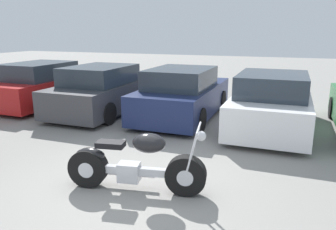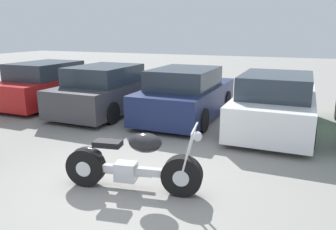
# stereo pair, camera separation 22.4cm
# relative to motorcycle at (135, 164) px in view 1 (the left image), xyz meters

# --- Properties ---
(ground_plane) EXTENTS (60.00, 60.00, 0.00)m
(ground_plane) POSITION_rel_motorcycle_xyz_m (-0.08, -0.01, -0.44)
(ground_plane) COLOR gray
(motorcycle) EXTENTS (2.23, 0.78, 1.11)m
(motorcycle) POSITION_rel_motorcycle_xyz_m (0.00, 0.00, 0.00)
(motorcycle) COLOR black
(motorcycle) RESTS_ON ground_plane
(parked_car_red) EXTENTS (1.93, 4.20, 1.46)m
(parked_car_red) POSITION_rel_motorcycle_xyz_m (-5.75, 4.61, 0.24)
(parked_car_red) COLOR red
(parked_car_red) RESTS_ON ground_plane
(parked_car_dark_grey) EXTENTS (1.93, 4.20, 1.46)m
(parked_car_dark_grey) POSITION_rel_motorcycle_xyz_m (-3.25, 4.40, 0.24)
(parked_car_dark_grey) COLOR #3D3D42
(parked_car_dark_grey) RESTS_ON ground_plane
(parked_car_navy) EXTENTS (1.93, 4.20, 1.46)m
(parked_car_navy) POSITION_rel_motorcycle_xyz_m (-0.74, 4.66, 0.24)
(parked_car_navy) COLOR #19234C
(parked_car_navy) RESTS_ON ground_plane
(parked_car_white) EXTENTS (1.93, 4.20, 1.46)m
(parked_car_white) POSITION_rel_motorcycle_xyz_m (1.77, 4.36, 0.24)
(parked_car_white) COLOR white
(parked_car_white) RESTS_ON ground_plane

